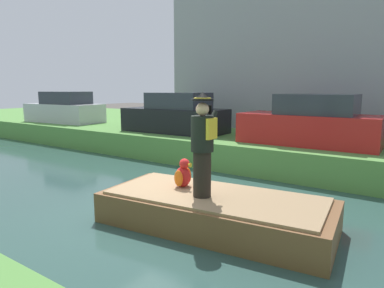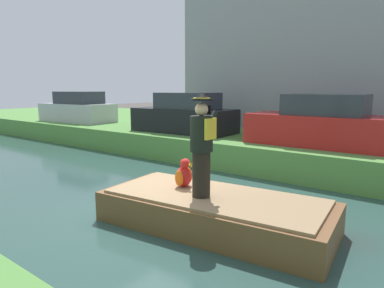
% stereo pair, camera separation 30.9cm
% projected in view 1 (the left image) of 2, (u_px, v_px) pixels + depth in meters
% --- Properties ---
extents(ground_plane, '(80.00, 80.00, 0.00)m').
position_uv_depth(ground_plane, '(152.00, 214.00, 7.20)').
color(ground_plane, '#4C4742').
extents(canal_water, '(7.18, 48.00, 0.10)m').
position_uv_depth(canal_water, '(152.00, 212.00, 7.19)').
color(canal_water, '#2D4C47').
rests_on(canal_water, ground).
extents(grass_bank_far, '(10.87, 48.00, 0.95)m').
position_uv_depth(grass_bank_far, '(293.00, 139.00, 14.46)').
color(grass_bank_far, '#568E42').
rests_on(grass_bank_far, ground).
extents(boat, '(2.24, 4.37, 0.61)m').
position_uv_depth(boat, '(215.00, 211.00, 6.28)').
color(boat, brown).
rests_on(boat, canal_water).
extents(person_pirate, '(0.61, 0.42, 1.85)m').
position_uv_depth(person_pirate, '(203.00, 145.00, 5.98)').
color(person_pirate, black).
rests_on(person_pirate, boat).
extents(parrot_plush, '(0.36, 0.35, 0.57)m').
position_uv_depth(parrot_plush, '(183.00, 175.00, 6.67)').
color(parrot_plush, red).
rests_on(parrot_plush, boat).
extents(parked_car_red, '(1.75, 4.02, 1.50)m').
position_uv_depth(parked_car_red, '(310.00, 123.00, 10.23)').
color(parked_car_red, red).
rests_on(parked_car_red, grass_bank_far).
extents(parked_car_dark, '(1.83, 4.05, 1.50)m').
position_uv_depth(parked_car_dark, '(176.00, 116.00, 13.07)').
color(parked_car_dark, black).
rests_on(parked_car_dark, grass_bank_far).
extents(parked_car_silver, '(2.01, 4.12, 1.50)m').
position_uv_depth(parked_car_silver, '(65.00, 109.00, 16.93)').
color(parked_car_silver, '#B7B7BC').
rests_on(parked_car_silver, grass_bank_far).
extents(building_row, '(5.62, 14.14, 7.50)m').
position_uv_depth(building_row, '(354.00, 36.00, 13.94)').
color(building_row, '#93939E').
rests_on(building_row, grass_bank_far).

